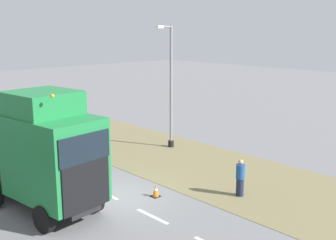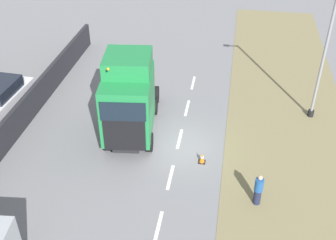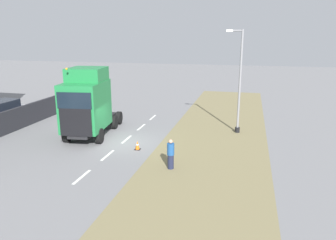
{
  "view_description": "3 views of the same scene",
  "coord_description": "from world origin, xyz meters",
  "px_view_note": "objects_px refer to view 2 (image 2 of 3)",
  "views": [
    {
      "loc": [
        10.05,
        14.14,
        7.21
      ],
      "look_at": [
        -3.03,
        0.16,
        3.07
      ],
      "focal_mm": 45.0,
      "sensor_mm": 36.0,
      "label": 1
    },
    {
      "loc": [
        -2.47,
        17.83,
        14.15
      ],
      "look_at": [
        0.42,
        0.7,
        2.18
      ],
      "focal_mm": 45.0,
      "sensor_mm": 36.0,
      "label": 2
    },
    {
      "loc": [
        -8.04,
        19.68,
        7.1
      ],
      "look_at": [
        -3.2,
        0.19,
        1.83
      ],
      "focal_mm": 35.0,
      "sensor_mm": 36.0,
      "label": 3
    }
  ],
  "objects_px": {
    "lorry_cab": "(129,100)",
    "traffic_cone_lead": "(202,158)",
    "pedestrian": "(258,190)",
    "lamp_post": "(321,65)",
    "parked_car": "(2,100)"
  },
  "relations": [
    {
      "from": "lorry_cab",
      "to": "traffic_cone_lead",
      "type": "height_order",
      "value": "lorry_cab"
    },
    {
      "from": "pedestrian",
      "to": "traffic_cone_lead",
      "type": "bearing_deg",
      "value": -41.84
    },
    {
      "from": "lorry_cab",
      "to": "lamp_post",
      "type": "bearing_deg",
      "value": -165.99
    },
    {
      "from": "lorry_cab",
      "to": "pedestrian",
      "type": "bearing_deg",
      "value": 143.09
    },
    {
      "from": "parked_car",
      "to": "lorry_cab",
      "type": "bearing_deg",
      "value": 175.45
    },
    {
      "from": "lorry_cab",
      "to": "pedestrian",
      "type": "xyz_separation_m",
      "value": [
        -6.88,
        3.98,
        -1.64
      ]
    },
    {
      "from": "lamp_post",
      "to": "pedestrian",
      "type": "relative_size",
      "value": 4.45
    },
    {
      "from": "parked_car",
      "to": "traffic_cone_lead",
      "type": "relative_size",
      "value": 8.3
    },
    {
      "from": "lorry_cab",
      "to": "pedestrian",
      "type": "height_order",
      "value": "lorry_cab"
    },
    {
      "from": "lamp_post",
      "to": "traffic_cone_lead",
      "type": "xyz_separation_m",
      "value": [
        5.93,
        5.34,
        -3.12
      ]
    },
    {
      "from": "traffic_cone_lead",
      "to": "lorry_cab",
      "type": "bearing_deg",
      "value": -20.12
    },
    {
      "from": "parked_car",
      "to": "lamp_post",
      "type": "bearing_deg",
      "value": -168.46
    },
    {
      "from": "lorry_cab",
      "to": "parked_car",
      "type": "bearing_deg",
      "value": -14.22
    },
    {
      "from": "lamp_post",
      "to": "parked_car",
      "type": "bearing_deg",
      "value": 8.72
    },
    {
      "from": "parked_car",
      "to": "pedestrian",
      "type": "xyz_separation_m",
      "value": [
        -14.98,
        5.03,
        -0.17
      ]
    }
  ]
}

